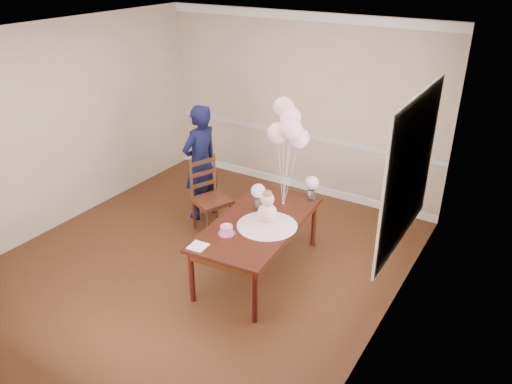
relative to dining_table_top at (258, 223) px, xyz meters
name	(u,v)px	position (x,y,z in m)	size (l,w,h in m)	color
floor	(202,261)	(-0.69, -0.21, -0.65)	(4.50, 5.00, 0.00)	#361A0D
ceiling	(189,35)	(-0.69, -0.21, 2.05)	(4.50, 5.00, 0.02)	white
wall_back	(299,106)	(-0.69, 2.29, 0.70)	(4.50, 0.02, 2.70)	tan
wall_left	(62,126)	(-2.94, -0.21, 0.70)	(0.02, 5.00, 2.70)	tan
wall_right	(394,211)	(1.56, -0.21, 0.70)	(0.02, 5.00, 2.70)	tan
chair_rail_trim	(297,134)	(-0.69, 2.28, 0.25)	(4.50, 0.02, 0.07)	silver
crown_molding	(302,16)	(-0.69, 2.28, 1.98)	(4.50, 0.02, 0.12)	white
baseboard_trim	(295,184)	(-0.69, 2.28, -0.59)	(4.50, 0.02, 0.12)	white
window_frame	(410,171)	(1.54, 0.29, 0.90)	(0.02, 1.66, 1.56)	white
window_blinds	(408,170)	(1.52, 0.29, 0.90)	(0.01, 1.50, 1.40)	white
dining_table_top	(258,223)	(0.00, 0.00, 0.00)	(0.90, 1.81, 0.05)	black
table_apron	(258,228)	(0.00, 0.00, -0.07)	(0.81, 1.72, 0.09)	black
table_leg_fl	(192,277)	(-0.31, -0.86, -0.34)	(0.06, 0.06, 0.63)	black
table_leg_fr	(255,297)	(0.45, -0.80, -0.34)	(0.06, 0.06, 0.63)	black
table_leg_bl	(261,211)	(-0.45, 0.80, -0.34)	(0.06, 0.06, 0.63)	black
table_leg_br	(314,224)	(0.31, 0.86, -0.34)	(0.06, 0.06, 0.63)	black
baby_skirt	(267,222)	(0.14, -0.03, 0.07)	(0.69, 0.69, 0.09)	#EEB0CD
baby_torso	(267,213)	(0.14, -0.03, 0.19)	(0.22, 0.22, 0.22)	#FFA1D3
baby_head	(267,199)	(0.14, -0.03, 0.36)	(0.15, 0.15, 0.15)	#D7AC94
baby_hair	(267,195)	(0.14, -0.03, 0.41)	(0.11, 0.11, 0.11)	brown
cake_platter	(227,233)	(-0.15, -0.42, 0.03)	(0.20, 0.20, 0.01)	silver
birthday_cake	(227,230)	(-0.15, -0.42, 0.07)	(0.14, 0.14, 0.09)	#F34C9F
cake_flower_a	(226,225)	(-0.15, -0.42, 0.13)	(0.03, 0.03, 0.03)	white
cake_flower_b	(229,225)	(-0.12, -0.40, 0.13)	(0.03, 0.03, 0.03)	silver
rose_vase_near	(258,203)	(-0.16, 0.26, 0.09)	(0.09, 0.09, 0.14)	white
roses_near	(258,191)	(-0.16, 0.26, 0.26)	(0.17, 0.17, 0.17)	silver
rose_vase_far	(311,195)	(0.28, 0.79, 0.09)	(0.09, 0.09, 0.14)	silver
roses_far	(312,183)	(0.28, 0.79, 0.26)	(0.17, 0.17, 0.17)	beige
napkin	(198,246)	(-0.25, -0.79, 0.03)	(0.18, 0.18, 0.01)	white
balloon_weight	(283,204)	(0.05, 0.50, 0.03)	(0.04, 0.04, 0.02)	silver
balloon_a	(278,133)	(-0.04, 0.50, 0.93)	(0.25, 0.25, 0.25)	#F9B0C2
balloon_b	(291,129)	(0.14, 0.46, 1.02)	(0.25, 0.25, 0.25)	#F8B0CA
balloon_c	(290,117)	(0.06, 0.59, 1.11)	(0.25, 0.25, 0.25)	#FFB4D5
balloon_d	(284,108)	(-0.03, 0.60, 1.20)	(0.25, 0.25, 0.25)	#E3A1B2
balloon_e	(298,138)	(0.18, 0.59, 0.88)	(0.25, 0.25, 0.25)	#EFA9CB
balloon_ribbon_a	(280,175)	(0.00, 0.50, 0.41)	(0.00, 0.00, 0.76)	white
balloon_ribbon_b	(287,173)	(0.10, 0.48, 0.46)	(0.00, 0.00, 0.85)	white
balloon_ribbon_c	(286,167)	(0.05, 0.55, 0.50)	(0.00, 0.00, 0.94)	white
balloon_ribbon_d	(283,163)	(0.01, 0.55, 0.55)	(0.00, 0.00, 1.03)	silver
balloon_ribbon_e	(290,177)	(0.11, 0.54, 0.39)	(0.00, 0.00, 0.71)	silver
dining_chair_seat	(212,201)	(-1.02, 0.48, -0.20)	(0.44, 0.44, 0.05)	#3C1910
chair_leg_fl	(194,215)	(-1.25, 0.38, -0.44)	(0.04, 0.04, 0.43)	black
chair_leg_fr	(208,226)	(-0.92, 0.25, -0.44)	(0.04, 0.04, 0.43)	#331C0E
chair_leg_bl	(217,208)	(-1.12, 0.72, -0.44)	(0.04, 0.04, 0.43)	#3A2010
chair_leg_br	(231,218)	(-0.78, 0.58, -0.44)	(0.04, 0.04, 0.43)	#37160F
chair_back_post_l	(191,179)	(-1.27, 0.39, 0.09)	(0.04, 0.04, 0.56)	#3A2110
chair_back_post_r	(214,173)	(-1.14, 0.72, 0.09)	(0.04, 0.04, 0.56)	#3B2010
chair_slat_low	(203,184)	(-1.20, 0.56, -0.03)	(0.03, 0.40, 0.05)	#321A0D
chair_slat_mid	(203,173)	(-1.20, 0.56, 0.13)	(0.03, 0.40, 0.05)	#39150F
chair_slat_top	(202,162)	(-1.20, 0.56, 0.29)	(0.03, 0.40, 0.05)	#33170D
woman	(200,163)	(-1.40, 0.76, 0.16)	(0.60, 0.40, 1.64)	black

